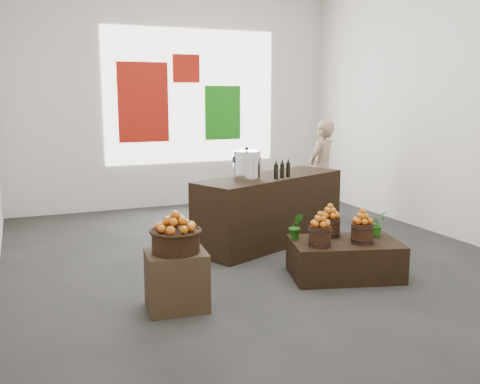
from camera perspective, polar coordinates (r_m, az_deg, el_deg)
name	(u,v)px	position (r m, az deg, el deg)	size (l,w,h in m)	color
ground	(253,255)	(6.90, 1.43, -6.79)	(7.00, 7.00, 0.00)	#323230
back_wall	(176,97)	(9.89, -6.89, 10.06)	(6.00, 0.04, 4.00)	silver
back_opening	(192,97)	(9.96, -5.17, 10.10)	(3.20, 0.02, 2.40)	white
deco_red_left	(143,102)	(9.72, -10.28, 9.38)	(0.90, 0.04, 1.40)	#A4170C
deco_green_right	(223,113)	(10.15, -1.86, 8.44)	(0.70, 0.04, 1.00)	#197A13
deco_red_upper	(186,69)	(9.93, -5.77, 12.97)	(0.50, 0.04, 0.50)	#A4170C
crate	(177,280)	(5.20, -6.77, -9.35)	(0.56, 0.46, 0.56)	#453520
wicker_basket	(176,241)	(5.08, -6.86, -5.26)	(0.45, 0.45, 0.21)	black
apples_in_basket	(175,221)	(5.03, -6.91, -3.10)	(0.35, 0.35, 0.19)	#A01205
display_table	(345,259)	(6.18, 11.10, -7.01)	(1.20, 0.74, 0.41)	black
apple_bucket_front_left	(320,236)	(5.84, 8.51, -4.69)	(0.24, 0.24, 0.22)	#32180D
apples_in_bucket_front_left	(320,219)	(5.80, 8.56, -2.86)	(0.18, 0.18, 0.16)	#A01205
apple_bucket_front_right	(362,233)	(6.06, 12.89, -4.30)	(0.24, 0.24, 0.22)	#32180D
apples_in_bucket_front_right	(363,216)	(6.01, 12.96, -2.54)	(0.18, 0.18, 0.16)	#A01205
apple_bucket_rear	(330,227)	(6.26, 9.54, -3.70)	(0.24, 0.24, 0.22)	#32180D
apples_in_bucket_rear	(330,211)	(6.22, 9.59, -2.00)	(0.18, 0.18, 0.16)	#A01205
herb_garnish_right	(375,224)	(6.39, 14.20, -3.29)	(0.26, 0.22, 0.29)	#206214
herb_garnish_left	(296,226)	(6.07, 6.00, -3.65)	(0.17, 0.14, 0.30)	#206214
counter	(270,210)	(7.36, 3.22, -1.90)	(2.31, 0.73, 0.94)	black
stock_pot_left	(247,166)	(6.91, 0.71, 2.79)	(0.36, 0.36, 0.36)	silver
oil_cruets	(284,168)	(7.11, 4.68, 2.59)	(0.25, 0.06, 0.26)	black
shopper	(322,169)	(8.98, 8.69, 2.41)	(0.59, 0.39, 1.63)	#95795B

